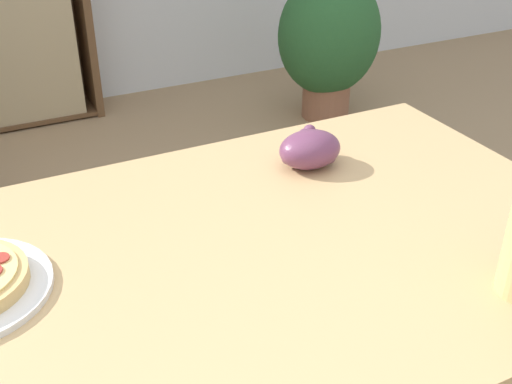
{
  "coord_description": "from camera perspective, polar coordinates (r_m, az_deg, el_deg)",
  "views": [
    {
      "loc": [
        -0.17,
        -0.64,
        1.28
      ],
      "look_at": [
        0.21,
        0.12,
        0.78
      ],
      "focal_mm": 45.0,
      "sensor_mm": 36.0,
      "label": 1
    }
  ],
  "objects": [
    {
      "name": "dining_table",
      "position": [
        0.99,
        -6.07,
        -11.32
      ],
      "size": [
        1.35,
        0.73,
        0.72
      ],
      "color": "tan",
      "rests_on": "ground_plane"
    },
    {
      "name": "potted_plant_floor",
      "position": [
        3.13,
        6.52,
        13.3
      ],
      "size": [
        0.5,
        0.43,
        0.7
      ],
      "color": "#8E5B42",
      "rests_on": "ground_plane"
    },
    {
      "name": "grape_bunch",
      "position": [
        1.18,
        4.81,
        3.8
      ],
      "size": [
        0.12,
        0.1,
        0.07
      ],
      "color": "#6B3856",
      "rests_on": "dining_table"
    }
  ]
}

